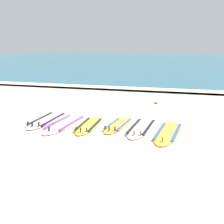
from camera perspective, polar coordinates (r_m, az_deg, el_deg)
ground_plane at (r=8.83m, az=-1.56°, el=-2.76°), size 80.00×80.00×0.00m
sea at (r=44.93m, az=14.29°, el=9.01°), size 80.00×60.00×0.10m
wave_foam_strip at (r=15.68m, az=7.20°, el=3.97°), size 80.00×0.95×0.11m
surfboard_0 at (r=9.73m, az=-11.73°, el=-1.38°), size 0.78×2.44×0.18m
surfboard_1 at (r=9.20m, az=-8.52°, el=-2.04°), size 0.70×2.56×0.18m
surfboard_2 at (r=8.91m, az=-4.20°, el=-2.40°), size 0.77×2.14×0.18m
surfboard_3 at (r=8.93m, az=1.10°, el=-2.34°), size 0.52×2.00×0.18m
surfboard_4 at (r=8.69m, az=5.34°, el=-2.80°), size 0.63×2.35×0.18m
surfboard_5 at (r=8.30m, az=10.15°, el=-3.67°), size 0.62×2.41×0.18m
seaweed_clump_near_shoreline at (r=12.42m, az=7.98°, el=1.65°), size 0.16×0.13×0.06m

